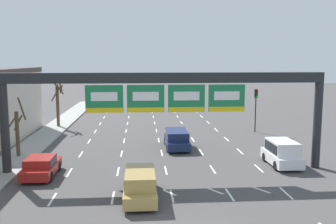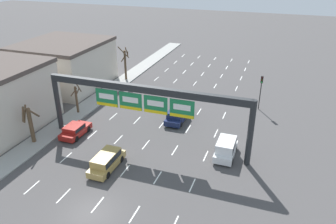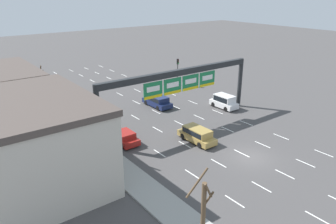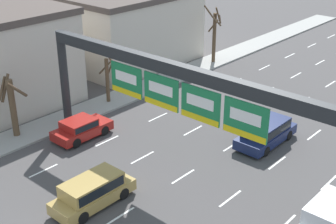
{
  "view_description": "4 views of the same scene",
  "coord_description": "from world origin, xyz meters",
  "px_view_note": "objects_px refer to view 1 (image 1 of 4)",
  "views": [
    {
      "loc": [
        -1.72,
        -14.12,
        7.56
      ],
      "look_at": [
        0.24,
        12.2,
        3.94
      ],
      "focal_mm": 40.0,
      "sensor_mm": 36.0,
      "label": 1
    },
    {
      "loc": [
        12.39,
        -16.72,
        18.28
      ],
      "look_at": [
        1.35,
        14.34,
        2.62
      ],
      "focal_mm": 35.0,
      "sensor_mm": 36.0,
      "label": 2
    },
    {
      "loc": [
        -23.66,
        -17.95,
        15.48
      ],
      "look_at": [
        -3.36,
        8.87,
        2.86
      ],
      "focal_mm": 35.0,
      "sensor_mm": 36.0,
      "label": 3
    },
    {
      "loc": [
        14.68,
        -6.85,
        14.62
      ],
      "look_at": [
        -3.67,
        13.81,
        2.05
      ],
      "focal_mm": 50.0,
      "sensor_mm": 36.0,
      "label": 4
    }
  ],
  "objects_px": {
    "traffic_light_near_gantry": "(256,102)",
    "tree_bare_furthest": "(18,130)",
    "sign_gantry": "(166,93)",
    "suv_navy": "(177,138)",
    "car_red": "(41,166)",
    "suv_gold": "(140,183)",
    "tree_bare_closest": "(58,101)",
    "suv_white": "(282,152)"
  },
  "relations": [
    {
      "from": "suv_gold",
      "to": "car_red",
      "type": "bearing_deg",
      "value": 145.65
    },
    {
      "from": "tree_bare_closest",
      "to": "car_red",
      "type": "bearing_deg",
      "value": -81.43
    },
    {
      "from": "car_red",
      "to": "tree_bare_furthest",
      "type": "distance_m",
      "value": 6.19
    },
    {
      "from": "suv_navy",
      "to": "tree_bare_closest",
      "type": "relative_size",
      "value": 0.87
    },
    {
      "from": "tree_bare_closest",
      "to": "suv_gold",
      "type": "bearing_deg",
      "value": -68.05
    },
    {
      "from": "tree_bare_closest",
      "to": "sign_gantry",
      "type": "bearing_deg",
      "value": -58.25
    },
    {
      "from": "suv_navy",
      "to": "traffic_light_near_gantry",
      "type": "height_order",
      "value": "traffic_light_near_gantry"
    },
    {
      "from": "sign_gantry",
      "to": "tree_bare_furthest",
      "type": "xyz_separation_m",
      "value": [
        -11.32,
        4.45,
        -3.18
      ]
    },
    {
      "from": "suv_gold",
      "to": "tree_bare_closest",
      "type": "distance_m",
      "value": 24.93
    },
    {
      "from": "suv_gold",
      "to": "tree_bare_closest",
      "type": "height_order",
      "value": "tree_bare_closest"
    },
    {
      "from": "sign_gantry",
      "to": "suv_navy",
      "type": "relative_size",
      "value": 4.53
    },
    {
      "from": "suv_navy",
      "to": "car_red",
      "type": "distance_m",
      "value": 12.24
    },
    {
      "from": "suv_gold",
      "to": "tree_bare_closest",
      "type": "xyz_separation_m",
      "value": [
        -9.28,
        23.04,
        2.13
      ]
    },
    {
      "from": "traffic_light_near_gantry",
      "to": "tree_bare_furthest",
      "type": "relative_size",
      "value": 0.98
    },
    {
      "from": "sign_gantry",
      "to": "suv_gold",
      "type": "relative_size",
      "value": 4.78
    },
    {
      "from": "suv_white",
      "to": "suv_navy",
      "type": "bearing_deg",
      "value": 139.15
    },
    {
      "from": "suv_gold",
      "to": "suv_navy",
      "type": "bearing_deg",
      "value": 75.02
    },
    {
      "from": "traffic_light_near_gantry",
      "to": "suv_white",
      "type": "bearing_deg",
      "value": -98.94
    },
    {
      "from": "tree_bare_closest",
      "to": "suv_navy",
      "type": "bearing_deg",
      "value": -41.68
    },
    {
      "from": "suv_gold",
      "to": "suv_white",
      "type": "bearing_deg",
      "value": 29.61
    },
    {
      "from": "sign_gantry",
      "to": "tree_bare_furthest",
      "type": "height_order",
      "value": "sign_gantry"
    },
    {
      "from": "car_red",
      "to": "tree_bare_furthest",
      "type": "relative_size",
      "value": 0.85
    },
    {
      "from": "suv_white",
      "to": "suv_navy",
      "type": "relative_size",
      "value": 0.82
    },
    {
      "from": "sign_gantry",
      "to": "suv_navy",
      "type": "distance_m",
      "value": 8.25
    },
    {
      "from": "suv_gold",
      "to": "suv_white",
      "type": "xyz_separation_m",
      "value": [
        10.25,
        5.83,
        0.13
      ]
    },
    {
      "from": "car_red",
      "to": "traffic_light_near_gantry",
      "type": "relative_size",
      "value": 0.87
    },
    {
      "from": "traffic_light_near_gantry",
      "to": "tree_bare_furthest",
      "type": "xyz_separation_m",
      "value": [
        -21.81,
        -9.06,
        -1.08
      ]
    },
    {
      "from": "car_red",
      "to": "tree_bare_closest",
      "type": "distance_m",
      "value": 18.96
    },
    {
      "from": "traffic_light_near_gantry",
      "to": "tree_bare_furthest",
      "type": "distance_m",
      "value": 23.64
    },
    {
      "from": "sign_gantry",
      "to": "car_red",
      "type": "distance_m",
      "value": 9.5
    },
    {
      "from": "sign_gantry",
      "to": "suv_navy",
      "type": "bearing_deg",
      "value": 78.21
    },
    {
      "from": "tree_bare_furthest",
      "to": "suv_white",
      "type": "bearing_deg",
      "value": -10.82
    },
    {
      "from": "sign_gantry",
      "to": "traffic_light_near_gantry",
      "type": "xyz_separation_m",
      "value": [
        10.49,
        13.5,
        -2.1
      ]
    },
    {
      "from": "suv_navy",
      "to": "traffic_light_near_gantry",
      "type": "distance_m",
      "value": 11.56
    },
    {
      "from": "car_red",
      "to": "suv_navy",
      "type": "bearing_deg",
      "value": 37.8
    },
    {
      "from": "suv_white",
      "to": "suv_gold",
      "type": "bearing_deg",
      "value": -150.39
    },
    {
      "from": "sign_gantry",
      "to": "tree_bare_closest",
      "type": "relative_size",
      "value": 3.96
    },
    {
      "from": "suv_gold",
      "to": "suv_navy",
      "type": "distance_m",
      "value": 12.35
    },
    {
      "from": "tree_bare_closest",
      "to": "tree_bare_furthest",
      "type": "bearing_deg",
      "value": -91.08
    },
    {
      "from": "suv_white",
      "to": "traffic_light_near_gantry",
      "type": "relative_size",
      "value": 0.87
    },
    {
      "from": "traffic_light_near_gantry",
      "to": "car_red",
      "type": "bearing_deg",
      "value": -142.79
    },
    {
      "from": "sign_gantry",
      "to": "traffic_light_near_gantry",
      "type": "relative_size",
      "value": 4.8
    }
  ]
}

